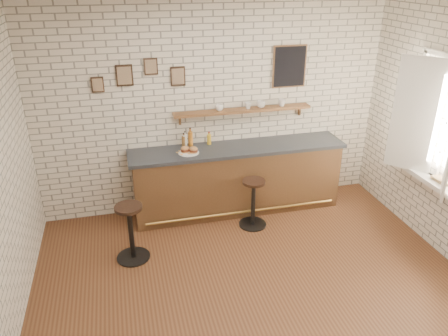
{
  "coord_description": "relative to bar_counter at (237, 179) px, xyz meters",
  "views": [
    {
      "loc": [
        -1.31,
        -3.84,
        3.35
      ],
      "look_at": [
        -0.13,
        0.9,
        1.08
      ],
      "focal_mm": 35.0,
      "sensor_mm": 36.0,
      "label": 1
    }
  ],
  "objects": [
    {
      "name": "casement_window",
      "position": [
        2.08,
        -1.4,
        1.14
      ],
      "size": [
        0.4,
        1.3,
        1.56
      ],
      "color": "white",
      "rests_on": "ground"
    },
    {
      "name": "bar_counter",
      "position": [
        0.0,
        0.0,
        0.0
      ],
      "size": [
        3.1,
        0.65,
        1.01
      ],
      "color": "brown",
      "rests_on": "ground"
    },
    {
      "name": "ciabatta_sandwich",
      "position": [
        -0.71,
        -0.05,
        0.56
      ],
      "size": [
        0.26,
        0.19,
        0.08
      ],
      "color": "#B7814B",
      "rests_on": "sandwich_plate"
    },
    {
      "name": "bar_stool_right",
      "position": [
        0.09,
        -0.5,
        -0.13
      ],
      "size": [
        0.39,
        0.39,
        0.7
      ],
      "color": "black",
      "rests_on": "ground"
    },
    {
      "name": "condiment_bottle_yellow",
      "position": [
        -0.37,
        0.2,
        0.58
      ],
      "size": [
        0.06,
        0.06,
        0.19
      ],
      "color": "gold",
      "rests_on": "bar_counter"
    },
    {
      "name": "bitters_bottle_amber",
      "position": [
        -0.64,
        0.2,
        0.62
      ],
      "size": [
        0.07,
        0.07,
        0.28
      ],
      "color": "#A55F1A",
      "rests_on": "bar_counter"
    },
    {
      "name": "shelf_cup_b",
      "position": [
        0.2,
        0.2,
        1.04
      ],
      "size": [
        0.13,
        0.13,
        0.09
      ],
      "primitive_type": "imported",
      "rotation": [
        0.0,
        0.0,
        0.85
      ],
      "color": "white",
      "rests_on": "wall_shelf"
    },
    {
      "name": "wall_shelf",
      "position": [
        0.13,
        0.2,
        0.97
      ],
      "size": [
        2.0,
        0.18,
        0.18
      ],
      "color": "brown",
      "rests_on": "ground"
    },
    {
      "name": "ground",
      "position": [
        -0.27,
        -1.7,
        -0.51
      ],
      "size": [
        5.0,
        5.0,
        0.0
      ],
      "primitive_type": "plane",
      "color": "brown",
      "rests_on": "ground"
    },
    {
      "name": "bar_stool_left",
      "position": [
        -1.6,
        -0.87,
        -0.11
      ],
      "size": [
        0.44,
        0.44,
        0.75
      ],
      "color": "black",
      "rests_on": "ground"
    },
    {
      "name": "potato_chips",
      "position": [
        -0.74,
        -0.06,
        0.52
      ],
      "size": [
        0.26,
        0.18,
        0.0
      ],
      "color": "#F1B155",
      "rests_on": "sandwich_plate"
    },
    {
      "name": "bitters_bottle_brown",
      "position": [
        -0.74,
        0.2,
        0.59
      ],
      "size": [
        0.06,
        0.06,
        0.2
      ],
      "color": "brown",
      "rests_on": "bar_counter"
    },
    {
      "name": "shelf_cup_a",
      "position": [
        -0.22,
        0.2,
        1.04
      ],
      "size": [
        0.16,
        0.16,
        0.09
      ],
      "primitive_type": "imported",
      "rotation": [
        0.0,
        0.0,
        0.52
      ],
      "color": "white",
      "rests_on": "wall_shelf"
    },
    {
      "name": "book_lower",
      "position": [
        2.11,
        -1.52,
        0.44
      ],
      "size": [
        0.19,
        0.25,
        0.02
      ],
      "primitive_type": "imported",
      "rotation": [
        0.0,
        0.0,
        0.01
      ],
      "color": "tan",
      "rests_on": "window_sill"
    },
    {
      "name": "shelf_cup_c",
      "position": [
        0.39,
        0.2,
        1.04
      ],
      "size": [
        0.13,
        0.13,
        0.1
      ],
      "primitive_type": "imported",
      "rotation": [
        0.0,
        0.0,
        1.54
      ],
      "color": "white",
      "rests_on": "wall_shelf"
    },
    {
      "name": "window_sill",
      "position": [
        2.13,
        -1.4,
        0.39
      ],
      "size": [
        0.2,
        1.35,
        0.06
      ],
      "color": "white",
      "rests_on": "ground"
    },
    {
      "name": "bitters_bottle_white",
      "position": [
        -0.72,
        0.2,
        0.6
      ],
      "size": [
        0.06,
        0.06,
        0.23
      ],
      "color": "white",
      "rests_on": "bar_counter"
    },
    {
      "name": "shelf_cup_d",
      "position": [
        0.71,
        0.2,
        1.04
      ],
      "size": [
        0.14,
        0.14,
        0.1
      ],
      "primitive_type": "imported",
      "rotation": [
        0.0,
        0.0,
        0.51
      ],
      "color": "white",
      "rests_on": "wall_shelf"
    },
    {
      "name": "sandwich_plate",
      "position": [
        -0.72,
        -0.05,
        0.51
      ],
      "size": [
        0.28,
        0.28,
        0.01
      ],
      "primitive_type": "cylinder",
      "color": "white",
      "rests_on": "bar_counter"
    },
    {
      "name": "back_wall_decor",
      "position": [
        -0.05,
        0.28,
        1.54
      ],
      "size": [
        2.96,
        0.02,
        0.56
      ],
      "color": "black",
      "rests_on": "ground"
    },
    {
      "name": "book_upper",
      "position": [
        2.11,
        -1.53,
        0.46
      ],
      "size": [
        0.19,
        0.25,
        0.02
      ],
      "primitive_type": "imported",
      "rotation": [
        0.0,
        0.0,
        0.02
      ],
      "color": "tan",
      "rests_on": "book_lower"
    }
  ]
}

